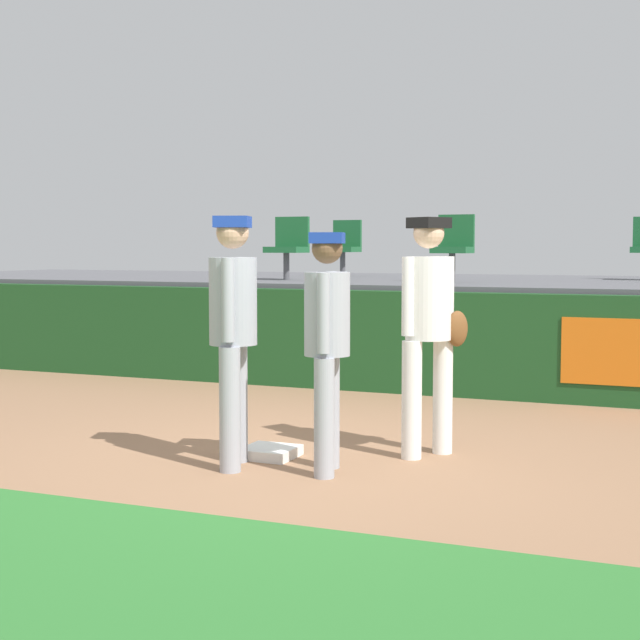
% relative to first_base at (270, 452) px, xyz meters
% --- Properties ---
extents(ground_plane, '(60.00, 60.00, 0.00)m').
position_rel_first_base_xyz_m(ground_plane, '(0.15, -0.14, -0.04)').
color(ground_plane, '#936B4C').
extents(grass_foreground_strip, '(18.00, 2.80, 0.01)m').
position_rel_first_base_xyz_m(grass_foreground_strip, '(0.15, -2.99, -0.04)').
color(grass_foreground_strip, '#2D722D').
rests_on(grass_foreground_strip, ground_plane).
extents(first_base, '(0.40, 0.40, 0.08)m').
position_rel_first_base_xyz_m(first_base, '(0.00, 0.00, 0.00)').
color(first_base, white).
rests_on(first_base, ground_plane).
extents(player_fielder_home, '(0.54, 0.49, 1.86)m').
position_rel_first_base_xyz_m(player_fielder_home, '(1.12, 0.54, 1.03)').
color(player_fielder_home, white).
rests_on(player_fielder_home, ground_plane).
extents(player_runner_visitor, '(0.40, 0.47, 1.73)m').
position_rel_first_base_xyz_m(player_runner_visitor, '(0.60, -0.29, 0.96)').
color(player_runner_visitor, '#9EA3AD').
rests_on(player_runner_visitor, ground_plane).
extents(player_coach_visitor, '(0.45, 0.50, 1.85)m').
position_rel_first_base_xyz_m(player_coach_visitor, '(-0.11, -0.38, 1.03)').
color(player_coach_visitor, '#9EA3AD').
rests_on(player_coach_visitor, ground_plane).
extents(field_wall, '(18.00, 0.26, 1.14)m').
position_rel_first_base_xyz_m(field_wall, '(0.17, 3.57, 0.53)').
color(field_wall, '#19471E').
rests_on(field_wall, ground_plane).
extents(bleacher_platform, '(18.00, 4.80, 1.19)m').
position_rel_first_base_xyz_m(bleacher_platform, '(0.15, 6.14, 0.56)').
color(bleacher_platform, '#59595E').
rests_on(bleacher_platform, ground_plane).
extents(seat_back_left, '(0.44, 0.44, 0.84)m').
position_rel_first_base_xyz_m(seat_back_left, '(-2.07, 6.81, 1.62)').
color(seat_back_left, '#4C4C51').
rests_on(seat_back_left, bleacher_platform).
extents(seat_front_left, '(0.48, 0.44, 0.84)m').
position_rel_first_base_xyz_m(seat_front_left, '(-2.16, 5.01, 1.62)').
color(seat_front_left, '#4C4C51').
rests_on(seat_front_left, bleacher_platform).
extents(seat_front_center, '(0.45, 0.44, 0.84)m').
position_rel_first_base_xyz_m(seat_front_center, '(0.10, 5.01, 1.62)').
color(seat_front_center, '#4C4C51').
rests_on(seat_front_center, bleacher_platform).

